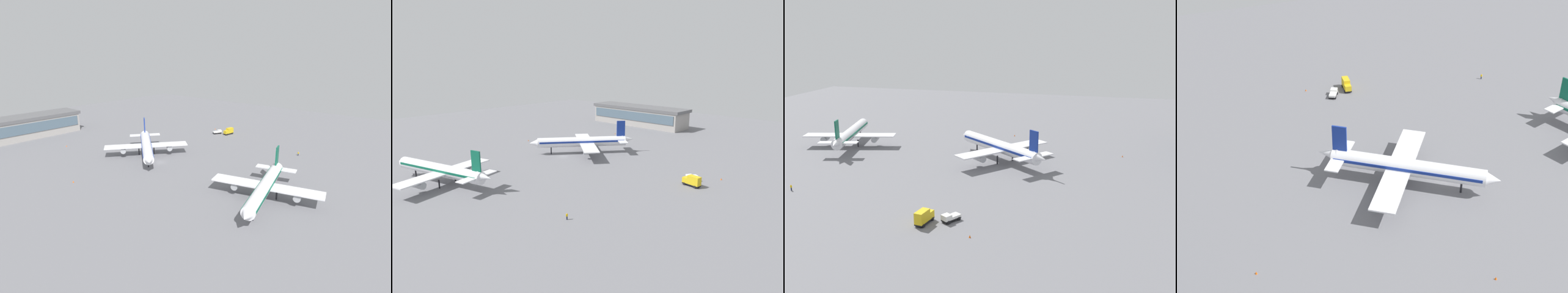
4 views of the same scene
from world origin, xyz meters
TOP-DOWN VIEW (x-y plane):
  - ground at (0.00, 0.00)m, footprint 288.00×288.00m
  - terminal_building at (19.96, -77.94)m, footprint 57.60×15.12m
  - airplane_at_gate at (2.97, 47.04)m, footprint 39.89×32.56m
  - airplane_taxiing at (-1.81, -9.34)m, footprint 30.67×35.19m
  - catering_truck at (-52.97, -3.56)m, footprint 5.83×2.92m
  - pushback_tractor at (-50.33, -8.75)m, footprint 4.75×3.89m
  - ground_crew_worker at (-42.76, 38.14)m, footprint 0.40×0.58m
  - safety_cone_near_gate at (31.90, -7.51)m, footprint 0.44×0.44m
  - safety_cone_mid_apron at (-56.87, -15.23)m, footprint 0.44×0.44m
  - safety_cone_far_side at (12.77, -47.48)m, footprint 0.44×0.44m

SIDE VIEW (x-z plane):
  - ground at x=0.00m, z-range 0.00..0.00m
  - safety_cone_near_gate at x=31.90m, z-range 0.00..0.60m
  - safety_cone_mid_apron at x=-56.87m, z-range 0.00..0.60m
  - safety_cone_far_side at x=12.77m, z-range 0.00..0.60m
  - ground_crew_worker at x=-42.76m, z-range 0.01..1.68m
  - pushback_tractor at x=-50.33m, z-range 0.02..1.92m
  - catering_truck at x=-52.97m, z-range 0.05..3.35m
  - airplane_at_gate at x=2.97m, z-range -1.68..10.64m
  - airplane_taxiing at x=-1.81m, z-range -1.75..11.08m
  - terminal_building at x=19.96m, z-range 0.10..10.87m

